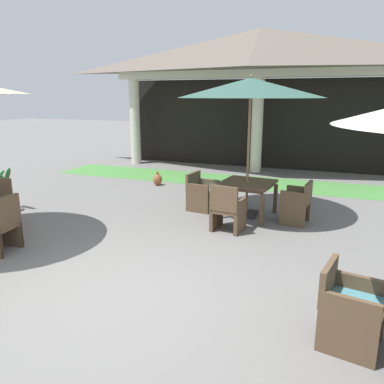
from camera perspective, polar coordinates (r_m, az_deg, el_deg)
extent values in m
plane|color=slate|center=(5.17, -11.32, -14.65)|extent=(60.00, 60.00, 0.00)
cylinder|color=beige|center=(14.33, -8.51, 10.23)|extent=(0.37, 0.37, 3.02)
cylinder|color=beige|center=(12.75, 9.70, 9.70)|extent=(0.37, 0.37, 3.02)
cube|color=beige|center=(12.74, 10.01, 17.02)|extent=(9.80, 0.70, 0.24)
pyramid|color=#665B51|center=(12.79, 10.16, 20.31)|extent=(10.20, 2.43, 1.23)
cube|color=black|center=(13.64, 10.46, 9.95)|extent=(9.60, 0.16, 3.02)
cube|color=#47843D|center=(11.35, 7.69, 1.53)|extent=(12.00, 1.73, 0.01)
cube|color=brown|center=(6.68, -25.87, -2.63)|extent=(0.12, 0.53, 0.48)
cube|color=brown|center=(7.13, -25.96, -4.75)|extent=(0.58, 0.12, 0.66)
cube|color=brown|center=(6.68, -26.75, -7.32)|extent=(0.06, 0.06, 0.39)
cube|color=brown|center=(7.01, -24.25, -6.05)|extent=(0.06, 0.06, 0.39)
cube|color=brown|center=(8.05, -26.34, -2.81)|extent=(0.12, 0.55, 0.64)
cube|color=brown|center=(8.27, -25.20, -3.17)|extent=(0.06, 0.06, 0.39)
cube|color=brown|center=(4.29, 22.95, -15.68)|extent=(0.65, 0.65, 0.07)
cube|color=teal|center=(4.26, 23.03, -14.97)|extent=(0.60, 0.60, 0.05)
cube|color=brown|center=(4.22, 19.72, -12.37)|extent=(0.17, 0.56, 0.39)
cube|color=brown|center=(4.56, 23.40, -15.14)|extent=(0.56, 0.17, 0.65)
cube|color=brown|center=(4.11, 22.18, -18.39)|extent=(0.56, 0.17, 0.65)
cube|color=brown|center=(4.60, 26.43, -17.17)|extent=(0.07, 0.07, 0.38)
cube|color=brown|center=(4.17, 25.62, -20.50)|extent=(0.07, 0.07, 0.38)
cube|color=brown|center=(4.65, 20.05, -16.14)|extent=(0.07, 0.07, 0.38)
cube|color=brown|center=(4.23, 18.49, -19.29)|extent=(0.07, 0.07, 0.38)
cube|color=brown|center=(8.00, 8.25, 1.35)|extent=(1.15, 1.15, 0.05)
cube|color=brown|center=(8.02, 8.24, 0.98)|extent=(1.05, 1.05, 0.05)
cube|color=brown|center=(7.84, 3.65, -1.79)|extent=(0.08, 0.08, 0.63)
cube|color=brown|center=(7.52, 10.39, -2.70)|extent=(0.08, 0.08, 0.63)
cube|color=brown|center=(8.70, 6.23, -0.22)|extent=(0.08, 0.08, 0.63)
cube|color=brown|center=(8.41, 12.35, -0.98)|extent=(0.08, 0.08, 0.63)
cube|color=#2D2D2D|center=(8.18, 8.09, -3.23)|extent=(0.45, 0.45, 0.08)
cylinder|color=olive|center=(7.90, 8.40, 5.47)|extent=(0.05, 0.05, 2.58)
cone|color=#33594C|center=(7.81, 8.77, 15.15)|extent=(2.88, 2.88, 0.38)
sphere|color=olive|center=(7.82, 8.83, 16.76)|extent=(0.06, 0.06, 0.06)
cube|color=brown|center=(7.81, 15.23, -1.43)|extent=(0.55, 0.60, 0.07)
cube|color=teal|center=(7.79, 15.26, -1.01)|extent=(0.51, 0.55, 0.05)
cube|color=brown|center=(7.71, 16.99, -0.01)|extent=(0.12, 0.55, 0.38)
cube|color=brown|center=(7.59, 14.77, -2.51)|extent=(0.50, 0.12, 0.69)
cube|color=brown|center=(8.07, 15.59, -1.58)|extent=(0.50, 0.12, 0.69)
cube|color=brown|center=(7.69, 13.12, -3.36)|extent=(0.06, 0.06, 0.40)
cube|color=brown|center=(8.15, 14.00, -2.41)|extent=(0.06, 0.06, 0.40)
cube|color=brown|center=(7.60, 16.33, -3.77)|extent=(0.06, 0.06, 0.40)
cube|color=brown|center=(8.07, 17.03, -2.79)|extent=(0.06, 0.06, 0.40)
cube|color=brown|center=(7.16, 5.45, -2.66)|extent=(0.58, 0.57, 0.07)
cube|color=teal|center=(7.14, 5.46, -2.20)|extent=(0.54, 0.52, 0.05)
cube|color=brown|center=(6.88, 4.76, -1.03)|extent=(0.53, 0.12, 0.47)
cube|color=brown|center=(7.28, 3.65, -3.06)|extent=(0.12, 0.52, 0.63)
cube|color=brown|center=(7.10, 7.27, -3.59)|extent=(0.12, 0.52, 0.63)
cube|color=brown|center=(7.51, 4.40, -3.56)|extent=(0.06, 0.06, 0.37)
cube|color=brown|center=(7.35, 7.80, -4.06)|extent=(0.06, 0.06, 0.37)
cube|color=brown|center=(7.11, 2.94, -4.57)|extent=(0.06, 0.06, 0.37)
cube|color=brown|center=(6.94, 6.51, -5.13)|extent=(0.06, 0.06, 0.37)
cube|color=brown|center=(8.46, 1.67, -0.04)|extent=(0.60, 0.67, 0.07)
cube|color=teal|center=(8.44, 1.67, 0.36)|extent=(0.55, 0.62, 0.05)
cube|color=brown|center=(8.51, 0.18, 1.66)|extent=(0.13, 0.62, 0.39)
cube|color=brown|center=(8.73, 2.49, -0.10)|extent=(0.54, 0.12, 0.63)
cube|color=brown|center=(8.23, 0.79, -0.98)|extent=(0.54, 0.12, 0.63)
cube|color=brown|center=(8.66, 3.89, -1.17)|extent=(0.06, 0.06, 0.35)
cube|color=brown|center=(8.17, 2.31, -2.10)|extent=(0.06, 0.06, 0.35)
cube|color=brown|center=(8.85, 1.05, -0.80)|extent=(0.06, 0.06, 0.35)
cube|color=brown|center=(8.37, -0.65, -1.68)|extent=(0.06, 0.06, 0.35)
cylinder|color=#995638|center=(9.38, -26.78, -1.66)|extent=(0.45, 0.45, 0.30)
ellipsoid|color=#387F42|center=(9.15, -26.60, 1.93)|extent=(0.11, 0.36, 0.40)
ellipsoid|color=#387F42|center=(9.29, -25.86, 2.32)|extent=(0.50, 0.34, 0.45)
ellipsoid|color=brown|center=(10.84, -5.16, 1.85)|extent=(0.25, 0.25, 0.32)
sphere|color=brown|center=(10.80, -5.19, 2.89)|extent=(0.08, 0.08, 0.08)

